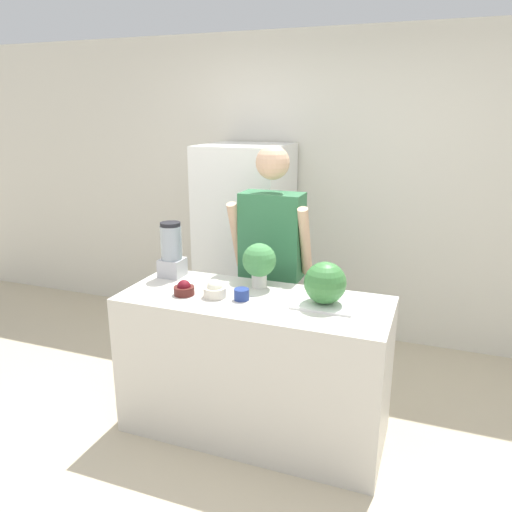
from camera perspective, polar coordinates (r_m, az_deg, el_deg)
name	(u,v)px	position (r m, az deg, el deg)	size (l,w,h in m)	color
ground_plane	(234,461)	(3.14, -2.50, -22.33)	(14.00, 14.00, 0.00)	beige
wall_back	(322,190)	(4.40, 7.55, 7.54)	(8.00, 0.06, 2.60)	silver
counter_island	(254,366)	(3.15, -0.22, -12.45)	(1.60, 0.65, 0.90)	beige
refrigerator	(246,245)	(4.27, -1.15, 1.21)	(0.68, 0.74, 1.70)	white
person	(272,268)	(3.49, 1.79, -1.40)	(0.56, 0.27, 1.74)	#4C608C
cutting_board	(325,303)	(2.89, 7.88, -5.37)	(0.35, 0.28, 0.01)	white
watermelon	(325,283)	(2.83, 7.91, -3.06)	(0.24, 0.24, 0.24)	#3D7F3D
bowl_cherries	(184,289)	(3.03, -8.22, -3.75)	(0.12, 0.12, 0.09)	#511E19
bowl_cream	(215,290)	(2.97, -4.73, -3.89)	(0.14, 0.14, 0.11)	beige
bowl_small_blue	(242,294)	(2.92, -1.66, -4.40)	(0.09, 0.09, 0.07)	navy
blender	(172,251)	(3.33, -9.63, 0.61)	(0.15, 0.15, 0.37)	#B7B7BC
potted_plant	(259,262)	(3.08, 0.37, -0.65)	(0.21, 0.21, 0.28)	beige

